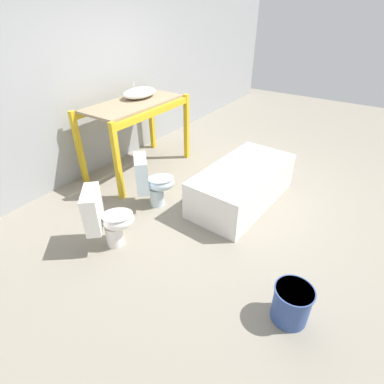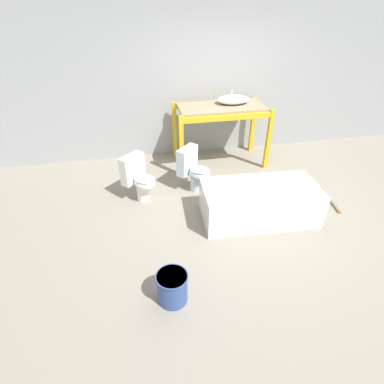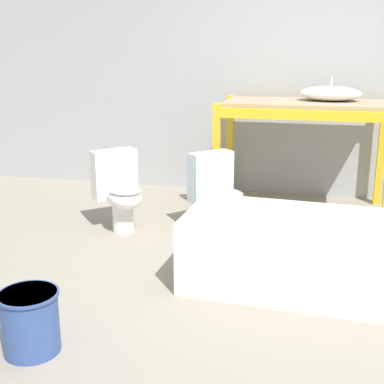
{
  "view_description": "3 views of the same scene",
  "coord_description": "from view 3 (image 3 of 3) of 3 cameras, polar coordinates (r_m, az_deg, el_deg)",
  "views": [
    {
      "loc": [
        -3.13,
        -1.61,
        2.31
      ],
      "look_at": [
        -0.8,
        -0.02,
        0.52
      ],
      "focal_mm": 28.0,
      "sensor_mm": 36.0,
      "label": 1
    },
    {
      "loc": [
        -1.53,
        -3.42,
        2.66
      ],
      "look_at": [
        -0.87,
        -0.15,
        0.5
      ],
      "focal_mm": 28.0,
      "sensor_mm": 36.0,
      "label": 2
    },
    {
      "loc": [
        0.12,
        -3.71,
        1.65
      ],
      "look_at": [
        -0.74,
        -0.06,
        0.58
      ],
      "focal_mm": 50.0,
      "sensor_mm": 36.0,
      "label": 3
    }
  ],
  "objects": [
    {
      "name": "ground_plane",
      "position": [
        4.06,
        10.5,
        -8.35
      ],
      "size": [
        12.0,
        12.0,
        0.0
      ],
      "primitive_type": "plane",
      "color": "gray"
    },
    {
      "name": "bucket_white",
      "position": [
        3.1,
        -16.87,
        -13.01
      ],
      "size": [
        0.33,
        0.33,
        0.35
      ],
      "color": "#334C8C",
      "rests_on": "ground_plane"
    },
    {
      "name": "sink_basin",
      "position": [
        5.38,
        14.57,
        10.13
      ],
      "size": [
        0.58,
        0.4,
        0.22
      ],
      "color": "white",
      "rests_on": "shelving_rack"
    },
    {
      "name": "toilet_near",
      "position": [
        4.65,
        2.81,
        -0.03
      ],
      "size": [
        0.59,
        0.59,
        0.71
      ],
      "rotation": [
        0.0,
        0.0,
        0.79
      ],
      "color": "silver",
      "rests_on": "ground_plane"
    },
    {
      "name": "shelving_rack",
      "position": [
        5.32,
        11.83,
        7.51
      ],
      "size": [
        1.63,
        0.84,
        1.09
      ],
      "color": "gold",
      "rests_on": "ground_plane"
    },
    {
      "name": "warehouse_wall_rear",
      "position": [
        5.87,
        12.51,
        15.04
      ],
      "size": [
        10.8,
        0.08,
        3.2
      ],
      "color": "#9EA0A3",
      "rests_on": "ground_plane"
    },
    {
      "name": "toilet_far",
      "position": [
        4.78,
        -7.71,
        0.26
      ],
      "size": [
        0.58,
        0.59,
        0.71
      ],
      "rotation": [
        0.0,
        0.0,
        0.76
      ],
      "color": "white",
      "rests_on": "ground_plane"
    },
    {
      "name": "bathtub_main",
      "position": [
        3.73,
        11.65,
        -5.79
      ],
      "size": [
        1.63,
        0.86,
        0.51
      ],
      "rotation": [
        0.0,
        0.0,
        -0.06
      ],
      "color": "white",
      "rests_on": "ground_plane"
    }
  ]
}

